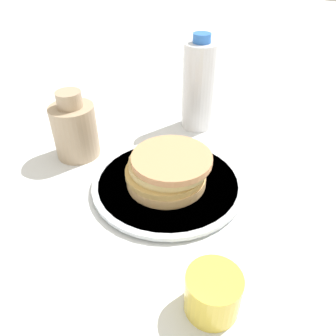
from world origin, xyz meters
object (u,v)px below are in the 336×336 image
at_px(plate, 168,183).
at_px(water_bottle_near, 199,86).
at_px(juice_glass, 213,293).
at_px(pancake_stack, 168,169).
at_px(cream_jug, 76,128).

bearing_deg(plate, water_bottle_near, -75.56).
bearing_deg(juice_glass, water_bottle_near, -60.50).
xyz_separation_m(pancake_stack, cream_jug, (0.21, 0.00, 0.02)).
bearing_deg(juice_glass, pancake_stack, -45.75).
bearing_deg(cream_jug, pancake_stack, -179.14).
bearing_deg(water_bottle_near, pancake_stack, 104.55).
height_order(pancake_stack, juice_glass, pancake_stack).
distance_m(plate, pancake_stack, 0.03).
distance_m(pancake_stack, water_bottle_near, 0.24).
distance_m(plate, juice_glass, 0.24).
xyz_separation_m(pancake_stack, juice_glass, (-0.16, 0.17, -0.01)).
bearing_deg(pancake_stack, juice_glass, 134.25).
height_order(plate, water_bottle_near, water_bottle_near).
distance_m(plate, cream_jug, 0.21).
height_order(cream_jug, water_bottle_near, water_bottle_near).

